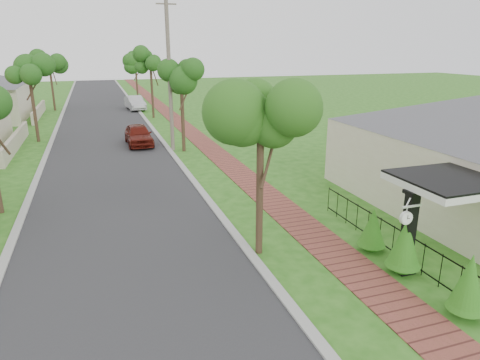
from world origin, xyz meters
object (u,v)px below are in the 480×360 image
parked_car_white (135,103)px  utility_pole (170,76)px  near_tree (261,129)px  station_clock (406,217)px  porch_post (408,237)px  parked_car_red (139,135)px

parked_car_white → utility_pole: size_ratio=0.47×
near_tree → station_clock: bearing=-43.2°
porch_post → near_tree: 5.24m
parked_car_white → station_clock: 37.39m
parked_car_white → near_tree: 34.45m
porch_post → parked_car_red: size_ratio=0.62×
porch_post → utility_pole: bearing=101.8°
utility_pole → near_tree: bearing=-89.7°
parked_car_white → near_tree: bearing=-95.9°
porch_post → utility_pole: (-3.65, 17.54, 3.47)m
porch_post → station_clock: (-0.49, -0.40, 0.83)m
parked_car_red → utility_pole: (1.90, -2.12, 3.90)m
porch_post → near_tree: size_ratio=0.50×
parked_car_red → near_tree: size_ratio=0.80×
parked_car_red → station_clock: bearing=-77.0°
station_clock → near_tree: bearing=136.8°
porch_post → parked_car_white: porch_post is taller
porch_post → parked_car_white: size_ratio=0.59×
parked_car_red → utility_pole: utility_pole is taller
parked_car_white → porch_post: bearing=-90.4°
parked_car_red → station_clock: station_clock is taller
porch_post → station_clock: size_ratio=3.93×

